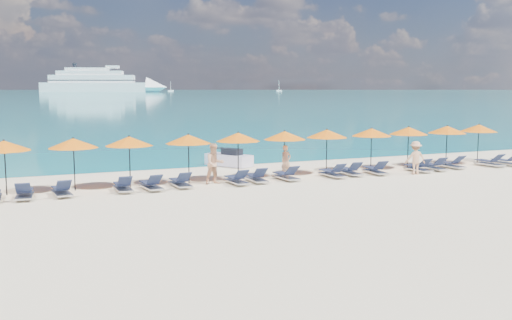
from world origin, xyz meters
name	(u,v)px	position (x,y,z in m)	size (l,w,h in m)	color
ground	(286,199)	(0.00, 0.00, 0.00)	(1400.00, 1400.00, 0.00)	beige
sea	(23,91)	(0.00, 660.00, 0.01)	(1600.00, 1300.00, 0.01)	#1FA9B2
cruise_ship	(105,83)	(69.13, 525.03, 8.31)	(114.04, 56.38, 31.94)	white
sailboat_near	(171,91)	(140.40, 562.20, 1.10)	(5.87, 1.96, 10.76)	white
sailboat_far	(279,90)	(259.58, 551.75, 1.15)	(6.10, 2.03, 11.19)	white
jetski	(229,159)	(1.25, 9.79, 0.40)	(2.23, 2.88, 0.97)	silver
beachgoer_a	(286,161)	(2.45, 5.05, 0.78)	(0.57, 0.37, 1.55)	#DEA378
beachgoer_b	(215,164)	(-1.40, 4.48, 0.92)	(0.90, 0.52, 1.85)	#DEA378
beachgoer_c	(415,158)	(8.82, 3.31, 0.84)	(1.08, 0.50, 1.67)	#DEA378
umbrella_2	(4,146)	(-10.05, 5.21, 2.02)	(2.10, 2.10, 2.28)	black
umbrella_3	(73,143)	(-7.39, 5.25, 2.02)	(2.10, 2.10, 2.28)	black
umbrella_4	(129,141)	(-5.06, 5.21, 2.02)	(2.10, 2.10, 2.28)	black
umbrella_5	(188,139)	(-2.40, 5.19, 2.02)	(2.10, 2.10, 2.28)	black
umbrella_6	(238,137)	(0.06, 5.32, 2.02)	(2.10, 2.10, 2.28)	black
umbrella_7	(285,135)	(2.48, 5.28, 2.02)	(2.10, 2.10, 2.28)	black
umbrella_8	(327,134)	(4.92, 5.42, 2.02)	(2.10, 2.10, 2.28)	black
umbrella_9	(372,132)	(7.53, 5.29, 2.02)	(2.10, 2.10, 2.28)	black
umbrella_10	(409,131)	(9.98, 5.40, 2.02)	(2.10, 2.10, 2.28)	black
umbrella_11	(447,130)	(12.47, 5.24, 2.02)	(2.10, 2.10, 2.28)	black
umbrella_12	(479,128)	(14.98, 5.47, 2.02)	(2.10, 2.10, 2.28)	black
lounger_4	(25,193)	(-9.40, 4.03, 0.24)	(0.78, 1.75, 0.66)	silver
lounger_5	(62,190)	(-8.01, 4.11, 0.24)	(0.78, 1.75, 0.66)	silver
lounger_6	(123,186)	(-5.57, 4.15, 0.24)	(0.63, 1.70, 0.66)	silver
lounger_7	(151,185)	(-4.40, 4.07, 0.24)	(0.79, 1.75, 0.66)	silver
lounger_8	(180,182)	(-3.07, 4.23, 0.24)	(0.70, 1.73, 0.66)	silver
lounger_9	(236,179)	(-0.55, 3.96, 0.24)	(0.72, 1.73, 0.66)	silver
lounger_10	(256,177)	(0.49, 4.15, 0.24)	(0.67, 1.72, 0.66)	silver
lounger_11	(286,175)	(2.02, 4.16, 0.24)	(0.78, 1.75, 0.66)	silver
lounger_12	(333,173)	(4.47, 4.02, 0.24)	(0.70, 1.73, 0.66)	silver
lounger_13	(350,171)	(5.58, 4.23, 0.24)	(0.71, 1.73, 0.66)	silver
lounger_14	(375,170)	(6.97, 4.07, 0.24)	(0.76, 1.75, 0.66)	silver
lounger_15	(418,167)	(9.49, 3.92, 0.24)	(0.62, 1.70, 0.66)	silver
lounger_16	(433,166)	(10.60, 4.04, 0.24)	(0.68, 1.72, 0.66)	silver
lounger_17	(451,164)	(11.96, 4.27, 0.24)	(0.75, 1.74, 0.66)	silver
lounger_18	(490,162)	(14.48, 4.03, 0.24)	(0.74, 1.74, 0.66)	silver
lounger_19	(506,161)	(15.60, 3.95, 0.24)	(0.78, 1.75, 0.66)	silver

